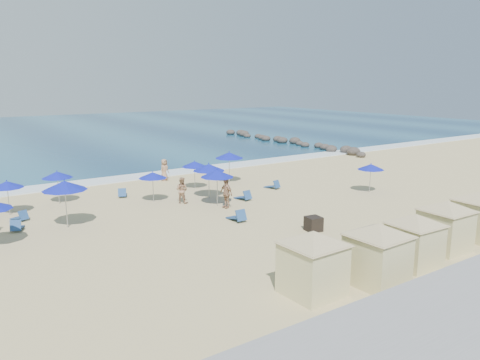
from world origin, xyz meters
name	(u,v)px	position (x,y,z in m)	size (l,w,h in m)	color
ground	(245,221)	(0.00, 0.00, 0.00)	(160.00, 160.00, 0.00)	tan
ocean	(38,134)	(0.00, 55.00, 0.03)	(160.00, 80.00, 0.06)	navy
surf_line	(140,176)	(0.00, 15.50, 0.04)	(160.00, 2.50, 0.08)	white
seawall	(475,300)	(0.00, -13.50, 0.65)	(160.00, 6.10, 1.22)	gray
rock_jetty	(287,141)	(24.01, 24.90, 0.36)	(2.56, 26.66, 0.96)	#2D2725
trash_bin	(314,224)	(2.04, -3.46, 0.39)	(0.78, 0.78, 0.78)	black
cabana_0	(313,255)	(-3.28, -9.04, 1.56)	(4.33, 4.33, 2.72)	beige
cabana_1	(378,246)	(-0.54, -9.79, 1.56)	(4.35, 4.35, 2.73)	beige
cabana_2	(415,233)	(2.29, -9.47, 1.46)	(4.07, 4.07, 2.55)	beige
cabana_3	(446,219)	(5.16, -9.11, 1.52)	(4.24, 4.24, 2.66)	beige
cabana_4	(479,209)	(8.13, -9.07, 1.55)	(4.32, 4.32, 2.71)	beige
umbrella_2	(7,185)	(-10.93, 9.16, 1.87)	(1.89, 1.89, 2.16)	#A5A8AD
umbrella_3	(64,186)	(-8.72, 4.61, 2.37)	(2.40, 2.40, 2.73)	#A5A8AD
umbrella_4	(57,175)	(-7.79, 10.21, 1.94)	(1.96, 1.96, 2.23)	#A5A8AD
umbrella_5	(153,175)	(-2.52, 7.07, 1.83)	(1.85, 1.85, 2.11)	#A5A8AD
umbrella_6	(217,174)	(0.51, 3.89, 2.11)	(2.14, 2.14, 2.44)	#A5A8AD
umbrella_7	(195,164)	(1.64, 8.88, 1.89)	(1.92, 1.92, 2.18)	#A5A8AD
umbrella_8	(209,167)	(1.06, 5.85, 2.16)	(2.19, 2.19, 2.49)	#A5A8AD
umbrella_9	(229,155)	(4.97, 9.31, 2.20)	(2.23, 2.23, 2.53)	#A5A8AD
umbrella_10	(371,167)	(11.55, 0.80, 1.88)	(1.91, 1.91, 2.17)	#A5A8AD
beach_chair_0	(17,226)	(-11.12, 5.58, 0.24)	(0.92, 1.36, 0.69)	navy
beach_chair_1	(21,217)	(-10.61, 7.52, 0.22)	(0.94, 1.28, 0.64)	navy
beach_chair_2	(122,194)	(-3.70, 9.64, 0.23)	(0.98, 1.33, 0.67)	navy
beach_chair_3	(238,217)	(-0.33, 0.32, 0.26)	(0.64, 1.39, 0.76)	navy
beach_chair_4	(244,196)	(2.78, 4.11, 0.25)	(0.72, 1.36, 0.72)	navy
beach_chair_5	(273,186)	(6.55, 5.68, 0.24)	(0.79, 1.33, 0.68)	navy
beachgoer_1	(182,190)	(-1.05, 5.81, 0.87)	(0.84, 0.66, 1.74)	#A3795B
beachgoer_2	(226,193)	(0.70, 3.13, 0.95)	(1.11, 0.46, 1.89)	#A3795B
beachgoer_3	(164,170)	(1.12, 13.00, 0.88)	(0.86, 0.56, 1.76)	#A3795B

